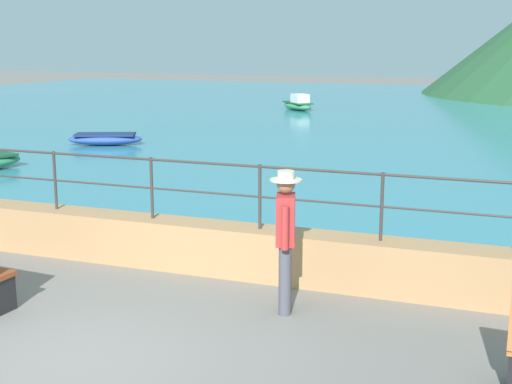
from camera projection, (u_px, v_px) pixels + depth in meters
The scene contains 7 objects.
ground_plane at pixel (75, 362), 7.27m from camera, with size 120.00×120.00×0.00m, color slate.
promenade_wall at pixel (205, 247), 10.13m from camera, with size 20.00×0.56×0.70m, color tan.
railing at pixel (204, 181), 9.93m from camera, with size 18.44×0.04×0.90m.
lake_water at pixel (422, 116), 30.91m from camera, with size 64.00×44.32×0.06m, color teal.
person_walking at pixel (285, 234), 8.44m from camera, with size 0.38×0.55×1.75m.
boat_1 at pixel (105, 139), 22.13m from camera, with size 2.47×1.73×0.36m.
boat_3 at pixel (298, 104), 33.53m from camera, with size 2.22×2.30×0.76m.
Camera 1 is at (4.13, -5.66, 3.23)m, focal length 49.71 mm.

